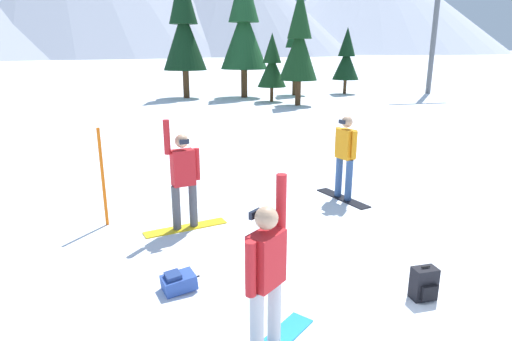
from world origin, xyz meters
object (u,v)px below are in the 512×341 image
Objects in this scene: snowboarder_foreground at (266,277)px; backpack_blue at (178,282)px; backpack_black at (424,284)px; pine_tree_leaning at (346,58)px; pine_tree_broad at (244,26)px; snowboarder_background at (345,156)px; pine_tree_tall at (184,27)px; snowboarder_midground at (183,178)px; pine_tree_short at (299,42)px; trail_marker_pole at (103,178)px; pine_tree_slender at (272,65)px; pine_tree_young at (295,50)px.

backpack_blue is at bearing 118.64° from snowboarder_foreground.
backpack_black is 26.84m from pine_tree_leaning.
snowboarder_background is at bearing -96.31° from pine_tree_broad.
pine_tree_tall is at bearing 86.80° from snowboarder_foreground.
snowboarder_background is at bearing 37.68° from backpack_blue.
snowboarder_midground is 18.27m from pine_tree_short.
backpack_blue is at bearing -97.57° from snowboarder_midground.
snowboarder_midground is at bearing 82.43° from backpack_blue.
pine_tree_slender reaches higher than trail_marker_pole.
backpack_blue is 0.07× the size of pine_tree_tall.
snowboarder_background is 4.86m from backpack_blue.
trail_marker_pole is at bearing 159.62° from snowboarder_midground.
pine_tree_young is (10.84, 21.06, 2.14)m from trail_marker_pole.
pine_tree_short reaches higher than snowboarder_foreground.
pine_tree_broad is at bearing -8.02° from pine_tree_tall.
pine_tree_broad is at bearing 75.46° from backpack_blue.
pine_tree_short is (0.98, -2.06, 1.30)m from pine_tree_slender.
pine_tree_tall is at bearing 94.22° from snowboarder_background.
trail_marker_pole is 22.15m from pine_tree_broad.
pine_tree_tall is at bearing 179.17° from pine_tree_young.
snowboarder_background is at bearing 80.52° from backpack_black.
pine_tree_young is 1.22× the size of pine_tree_leaning.
pine_tree_short is at bearing 75.57° from backpack_black.
pine_tree_young reaches higher than pine_tree_leaning.
backpack_black is 24.82m from pine_tree_broad.
pine_tree_leaning is at bearing 44.29° from pine_tree_short.
snowboarder_midground is 4.31× the size of backpack_black.
pine_tree_young is at bearing -0.83° from pine_tree_tall.
snowboarder_background reaches higher than backpack_blue.
pine_tree_short is at bearing -135.71° from pine_tree_leaning.
backpack_black is at bearing -17.48° from backpack_blue.
snowboarder_background reaches higher than backpack_black.
pine_tree_young is at bearing 67.74° from backpack_blue.
backpack_black is 0.08× the size of pine_tree_young.
backpack_black is (3.13, -0.99, 0.09)m from backpack_blue.
backpack_black is at bearing -87.95° from pine_tree_tall.
pine_tree_tall is 1.26× the size of pine_tree_short.
snowboarder_midground is 23.65m from pine_tree_young.
pine_tree_tall is 11.42m from pine_tree_leaning.
snowboarder_midground is at bearing -113.57° from pine_tree_young.
pine_tree_leaning reaches higher than pine_tree_slender.
pine_tree_short is at bearing 64.30° from snowboarder_midground.
pine_tree_broad is (-1.11, 2.79, 2.35)m from pine_tree_slender.
pine_tree_leaning is (12.67, 25.17, 1.58)m from snowboarder_foreground.
pine_tree_slender is at bearing -153.41° from pine_tree_leaning.
pine_tree_leaning is (14.64, 21.02, 1.58)m from trail_marker_pole.
pine_tree_young is at bearing 70.61° from snowboarder_foreground.
snowboarder_background is at bearing -115.10° from pine_tree_leaning.
snowboarder_foreground reaches higher than backpack_blue.
backpack_black is 25.71m from pine_tree_young.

